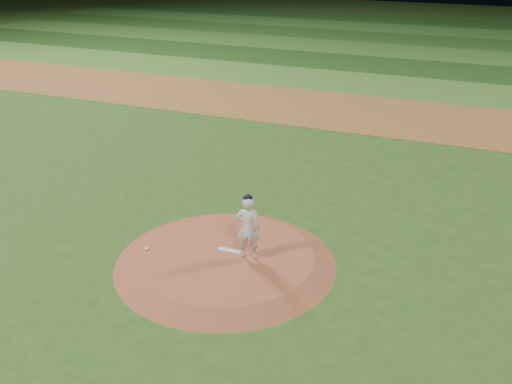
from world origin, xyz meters
The scene contains 12 objects.
ground centered at (0.00, 0.00, 0.00)m, with size 120.00×120.00×0.00m, color #2B511A.
infield_dirt_band centered at (0.00, 14.00, 0.01)m, with size 70.00×6.00×0.02m, color brown.
outfield_stripe_0 centered at (0.00, 19.50, 0.01)m, with size 70.00×5.00×0.02m, color #3E7229.
outfield_stripe_1 centered at (0.00, 24.50, 0.01)m, with size 70.00×5.00×0.02m, color #1D4215.
outfield_stripe_2 centered at (0.00, 29.50, 0.01)m, with size 70.00×5.00×0.02m, color #336625.
outfield_stripe_3 centered at (0.00, 34.50, 0.01)m, with size 70.00×5.00×0.02m, color #214E19.
outfield_stripe_4 centered at (0.00, 39.50, 0.01)m, with size 70.00×5.00×0.02m, color #2F6D27.
outfield_stripe_5 centered at (0.00, 44.50, 0.01)m, with size 70.00×5.00×0.02m, color #1C4F19.
pitchers_mound centered at (0.00, 0.00, 0.12)m, with size 5.50×5.50×0.25m, color #994D2F.
pitching_rubber centered at (0.03, 0.18, 0.27)m, with size 0.60×0.15×0.03m, color white.
rosin_bag centered at (-1.93, -0.54, 0.28)m, with size 0.11×0.11×0.06m, color white.
pitcher_on_mound centered at (0.57, 0.10, 1.08)m, with size 0.67×0.52×1.68m.
Camera 1 is at (5.32, -10.97, 7.54)m, focal length 40.00 mm.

